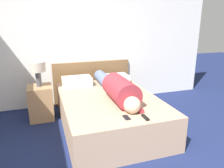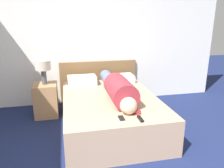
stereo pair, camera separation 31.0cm
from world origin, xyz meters
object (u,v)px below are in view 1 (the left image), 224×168
bed (109,112)px  nightstand (41,103)px  table_lamp (38,68)px  pillow_near_headboard (77,81)px  tv_remote (145,117)px  cell_phone (126,118)px  person_lying (117,88)px  pillow_second (115,78)px

bed → nightstand: (-1.00, 0.64, 0.04)m
table_lamp → pillow_near_headboard: table_lamp is taller
tv_remote → cell_phone: (-0.21, 0.08, -0.01)m
table_lamp → cell_phone: (0.98, -1.39, -0.37)m
nightstand → table_lamp: 0.58m
table_lamp → pillow_near_headboard: 0.72m
nightstand → person_lying: bearing=-32.6°
bed → table_lamp: table_lamp is taller
tv_remote → cell_phone: bearing=159.5°
bed → pillow_second: bearing=64.8°
table_lamp → pillow_second: bearing=5.2°
table_lamp → cell_phone: 1.74m
nightstand → pillow_second: pillow_second is taller
pillow_near_headboard → cell_phone: bearing=-77.3°
pillow_near_headboard → pillow_second: (0.72, -0.00, -0.01)m
nightstand → person_lying: 1.35m
bed → cell_phone: (-0.02, -0.76, 0.25)m
bed → cell_phone: size_ratio=15.11×
bed → nightstand: 1.18m
cell_phone → person_lying: bearing=80.2°
bed → pillow_second: size_ratio=4.11×
cell_phone → pillow_near_headboard: bearing=102.7°
person_lying → cell_phone: size_ratio=12.99×
table_lamp → pillow_near_headboard: bearing=10.9°
nightstand → cell_phone: nightstand is taller
person_lying → cell_phone: bearing=-99.8°
bed → cell_phone: bearing=-91.3°
table_lamp → cell_phone: bearing=-54.9°
nightstand → table_lamp: table_lamp is taller
nightstand → pillow_near_headboard: bearing=10.9°
bed → pillow_second: (0.36, 0.76, 0.31)m
pillow_near_headboard → nightstand: bearing=-169.1°
bed → pillow_near_headboard: pillow_near_headboard is taller
person_lying → tv_remote: person_lying is taller
bed → table_lamp: bearing=147.5°
table_lamp → cell_phone: table_lamp is taller
nightstand → pillow_near_headboard: size_ratio=1.13×
nightstand → person_lying: (1.10, -0.70, 0.35)m
pillow_near_headboard → tv_remote: size_ratio=3.35×
bed → person_lying: (0.10, -0.07, 0.39)m
bed → table_lamp: size_ratio=4.81×
person_lying → bed: bearing=146.3°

